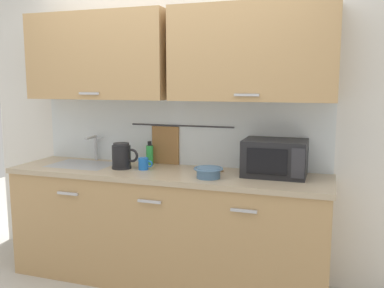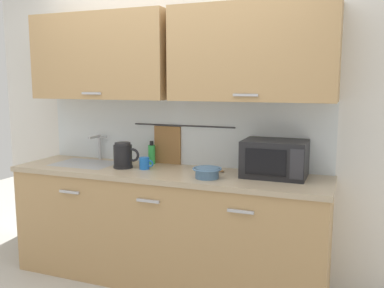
{
  "view_description": "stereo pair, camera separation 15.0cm",
  "coord_description": "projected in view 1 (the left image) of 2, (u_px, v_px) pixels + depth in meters",
  "views": [
    {
      "loc": [
        1.21,
        -2.67,
        1.59
      ],
      "look_at": [
        0.21,
        0.33,
        1.12
      ],
      "focal_mm": 39.08,
      "sensor_mm": 36.0,
      "label": 1
    },
    {
      "loc": [
        1.35,
        -2.62,
        1.59
      ],
      "look_at": [
        0.21,
        0.33,
        1.12
      ],
      "focal_mm": 39.08,
      "sensor_mm": 36.0,
      "label": 2
    }
  ],
  "objects": [
    {
      "name": "microwave",
      "position": [
        275.0,
        158.0,
        3.09
      ],
      "size": [
        0.46,
        0.35,
        0.27
      ],
      "color": "black",
      "rests_on": "counter_unit"
    },
    {
      "name": "sink_faucet",
      "position": [
        95.0,
        144.0,
        3.7
      ],
      "size": [
        0.09,
        0.17,
        0.22
      ],
      "color": "#B2B5BA",
      "rests_on": "counter_unit"
    },
    {
      "name": "wooden_spoon",
      "position": [
        213.0,
        170.0,
        3.29
      ],
      "size": [
        0.27,
        0.1,
        0.01
      ],
      "color": "#9E7042",
      "rests_on": "counter_unit"
    },
    {
      "name": "mug_near_sink",
      "position": [
        144.0,
        164.0,
        3.32
      ],
      "size": [
        0.12,
        0.08,
        0.09
      ],
      "color": "blue",
      "rests_on": "counter_unit"
    },
    {
      "name": "dish_soap_bottle",
      "position": [
        150.0,
        154.0,
        3.53
      ],
      "size": [
        0.06,
        0.06,
        0.2
      ],
      "color": "green",
      "rests_on": "counter_unit"
    },
    {
      "name": "electric_kettle",
      "position": [
        122.0,
        156.0,
        3.35
      ],
      "size": [
        0.23,
        0.16,
        0.21
      ],
      "color": "black",
      "rests_on": "counter_unit"
    },
    {
      "name": "counter_unit",
      "position": [
        165.0,
        225.0,
        3.34
      ],
      "size": [
        2.53,
        0.64,
        0.9
      ],
      "color": "tan",
      "rests_on": "ground"
    },
    {
      "name": "back_wall_assembly",
      "position": [
        175.0,
        91.0,
        3.4
      ],
      "size": [
        3.7,
        0.41,
        2.5
      ],
      "color": "silver",
      "rests_on": "ground"
    },
    {
      "name": "mixing_bowl",
      "position": [
        208.0,
        172.0,
        3.02
      ],
      "size": [
        0.21,
        0.21,
        0.08
      ],
      "color": "#4C7093",
      "rests_on": "counter_unit"
    }
  ]
}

